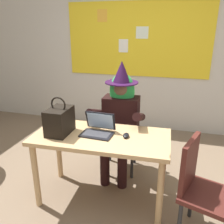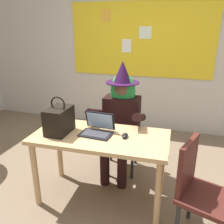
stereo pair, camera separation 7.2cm
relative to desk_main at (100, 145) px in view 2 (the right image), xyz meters
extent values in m
plane|color=#75604C|center=(-0.04, 0.01, -0.64)|extent=(24.00, 24.00, 0.00)
cube|color=beige|center=(-0.04, 2.12, 0.73)|extent=(6.22, 0.10, 2.74)
cube|color=yellow|center=(-0.04, 2.06, 0.91)|extent=(2.40, 0.02, 1.20)
cube|color=white|center=(-0.27, 2.05, 0.81)|extent=(0.16, 0.01, 0.22)
cube|color=gold|center=(-0.64, 2.05, 1.29)|extent=(0.17, 0.01, 0.20)
cube|color=white|center=(0.04, 2.05, 1.03)|extent=(0.20, 0.01, 0.19)
cube|color=tan|center=(0.00, 0.00, 0.09)|extent=(1.36, 0.70, 0.04)
cylinder|color=tan|center=(-0.60, -0.29, -0.29)|extent=(0.06, 0.06, 0.70)
cylinder|color=tan|center=(0.62, -0.24, -0.29)|extent=(0.06, 0.06, 0.70)
cylinder|color=tan|center=(-0.62, 0.24, -0.29)|extent=(0.06, 0.06, 0.70)
cylinder|color=tan|center=(0.60, 0.29, -0.29)|extent=(0.06, 0.06, 0.70)
cube|color=#4C1E19|center=(0.05, 0.60, -0.21)|extent=(0.45, 0.45, 0.04)
cube|color=#4C1E19|center=(0.04, 0.79, 0.03)|extent=(0.38, 0.07, 0.45)
cylinder|color=#262628|center=(0.24, 0.45, -0.44)|extent=(0.04, 0.04, 0.41)
cylinder|color=#262628|center=(-0.10, 0.42, -0.44)|extent=(0.04, 0.04, 0.41)
cylinder|color=#262628|center=(0.21, 0.78, -0.44)|extent=(0.04, 0.04, 0.41)
cylinder|color=#262628|center=(-0.13, 0.76, -0.44)|extent=(0.04, 0.04, 0.41)
cylinder|color=black|center=(0.16, 0.25, -0.42)|extent=(0.11, 0.11, 0.45)
cylinder|color=black|center=(-0.04, 0.24, -0.42)|extent=(0.11, 0.11, 0.45)
cylinder|color=black|center=(0.16, 0.41, -0.16)|extent=(0.16, 0.42, 0.15)
cylinder|color=black|center=(-0.04, 0.41, -0.16)|extent=(0.16, 0.42, 0.15)
cube|color=black|center=(0.05, 0.62, 0.07)|extent=(0.43, 0.27, 0.52)
cylinder|color=black|center=(0.31, 0.40, 0.18)|extent=(0.10, 0.47, 0.24)
cylinder|color=black|center=(-0.19, 0.38, 0.18)|extent=(0.10, 0.47, 0.24)
sphere|color=brown|center=(0.05, 0.62, 0.43)|extent=(0.20, 0.20, 0.20)
ellipsoid|color=green|center=(0.05, 0.65, 0.39)|extent=(0.31, 0.23, 0.44)
cylinder|color=#2D0F38|center=(0.05, 0.62, 0.50)|extent=(0.39, 0.39, 0.01)
cone|color=#2D0F38|center=(0.05, 0.62, 0.63)|extent=(0.21, 0.21, 0.25)
cube|color=black|center=(-0.04, -0.01, 0.11)|extent=(0.32, 0.21, 0.01)
cube|color=#333338|center=(-0.04, -0.01, 0.12)|extent=(0.27, 0.15, 0.00)
cube|color=black|center=(-0.04, 0.11, 0.21)|extent=(0.31, 0.08, 0.19)
cube|color=#99B7E0|center=(-0.04, 0.10, 0.21)|extent=(0.27, 0.06, 0.17)
ellipsoid|color=black|center=(0.24, 0.03, 0.12)|extent=(0.07, 0.11, 0.03)
cube|color=black|center=(-0.41, -0.06, 0.24)|extent=(0.20, 0.30, 0.26)
torus|color=black|center=(-0.41, -0.06, 0.41)|extent=(0.16, 0.02, 0.16)
cube|color=#4C1E19|center=(1.01, -0.24, -0.21)|extent=(0.53, 0.53, 0.04)
cube|color=#4C1E19|center=(0.83, -0.18, 0.03)|extent=(0.16, 0.37, 0.45)
cylinder|color=#262628|center=(0.90, -0.02, -0.44)|extent=(0.04, 0.04, 0.41)
cylinder|color=#262628|center=(0.80, -0.35, -0.44)|extent=(0.04, 0.04, 0.41)
camera|label=1|loc=(0.68, -2.00, 1.10)|focal=37.92mm
camera|label=2|loc=(0.75, -1.98, 1.10)|focal=37.92mm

